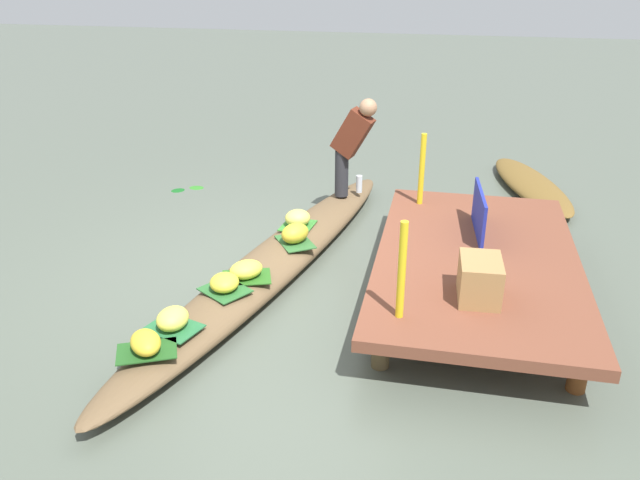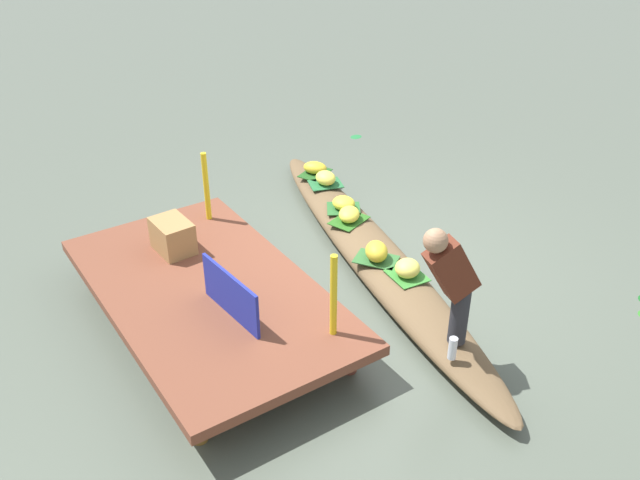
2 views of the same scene
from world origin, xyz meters
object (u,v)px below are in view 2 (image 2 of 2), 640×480
object	(u,v)px
banana_bunch_0	(326,178)
vendor_person	(451,279)
vendor_boat	(374,256)
banana_bunch_4	(344,203)
banana_bunch_5	(315,168)
banana_bunch_3	(407,268)
produce_crate	(173,236)
water_bottle	(453,348)
market_banner	(230,295)
banana_bunch_1	(376,251)
banana_bunch_2	(349,214)

from	to	relation	value
banana_bunch_0	vendor_person	bearing A→B (deg)	164.28
vendor_boat	banana_bunch_4	world-z (taller)	banana_bunch_4
vendor_boat	banana_bunch_5	size ratio (longest dim) A/B	17.46
banana_bunch_0	banana_bunch_3	world-z (taller)	banana_bunch_3
banana_bunch_3	produce_crate	xyz separation A→B (m)	(1.49, 1.84, 0.24)
water_bottle	banana_bunch_5	bearing A→B (deg)	-15.61
banana_bunch_3	produce_crate	size ratio (longest dim) A/B	0.62
banana_bunch_5	vendor_person	bearing A→B (deg)	164.76
banana_bunch_5	market_banner	distance (m)	3.33
banana_bunch_0	banana_bunch_1	bearing A→B (deg)	162.60
banana_bunch_0	banana_bunch_4	distance (m)	0.68
banana_bunch_4	water_bottle	bearing A→B (deg)	163.88
banana_bunch_3	banana_bunch_4	world-z (taller)	banana_bunch_3
banana_bunch_5	banana_bunch_4	bearing A→B (deg)	165.76
banana_bunch_3	market_banner	distance (m)	1.88
vendor_boat	banana_bunch_0	distance (m)	1.59
banana_bunch_1	banana_bunch_3	world-z (taller)	banana_bunch_1
vendor_person	banana_bunch_5	bearing A→B (deg)	-15.24
market_banner	banana_bunch_4	bearing A→B (deg)	-63.24
banana_bunch_5	produce_crate	world-z (taller)	produce_crate
banana_bunch_4	vendor_boat	bearing A→B (deg)	166.67
vendor_boat	produce_crate	bearing A→B (deg)	78.78
banana_bunch_2	banana_bunch_5	distance (m)	1.31
vendor_person	produce_crate	bearing A→B (deg)	29.85
vendor_boat	vendor_person	xyz separation A→B (m)	(-1.63, 0.49, 0.81)
banana_bunch_2	banana_bunch_5	size ratio (longest dim) A/B	1.00
banana_bunch_3	banana_bunch_5	bearing A→B (deg)	-12.18
banana_bunch_4	produce_crate	world-z (taller)	produce_crate
market_banner	produce_crate	distance (m)	1.30
banana_bunch_3	produce_crate	bearing A→B (deg)	50.95
banana_bunch_0	vendor_person	world-z (taller)	vendor_person
banana_bunch_2	banana_bunch_1	bearing A→B (deg)	163.29
banana_bunch_5	banana_bunch_2	bearing A→B (deg)	163.91
banana_bunch_1	vendor_person	size ratio (longest dim) A/B	0.26
banana_bunch_4	produce_crate	bearing A→B (deg)	90.35
vendor_boat	banana_bunch_4	distance (m)	0.91
vendor_boat	produce_crate	distance (m)	2.15
banana_bunch_1	produce_crate	bearing A→B (deg)	58.56
banana_bunch_1	banana_bunch_5	bearing A→B (deg)	-16.34
banana_bunch_2	banana_bunch_0	bearing A→B (deg)	-18.01
water_bottle	market_banner	world-z (taller)	market_banner
market_banner	banana_bunch_5	bearing A→B (deg)	-50.75
banana_bunch_2	banana_bunch_3	bearing A→B (deg)	171.92
banana_bunch_4	banana_bunch_5	world-z (taller)	banana_bunch_5
vendor_person	produce_crate	distance (m)	2.88
banana_bunch_2	produce_crate	xyz separation A→B (m)	(0.25, 2.01, 0.25)
banana_bunch_4	market_banner	distance (m)	2.52
banana_bunch_5	vendor_person	distance (m)	3.67
banana_bunch_1	banana_bunch_5	distance (m)	2.17
banana_bunch_2	produce_crate	world-z (taller)	produce_crate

